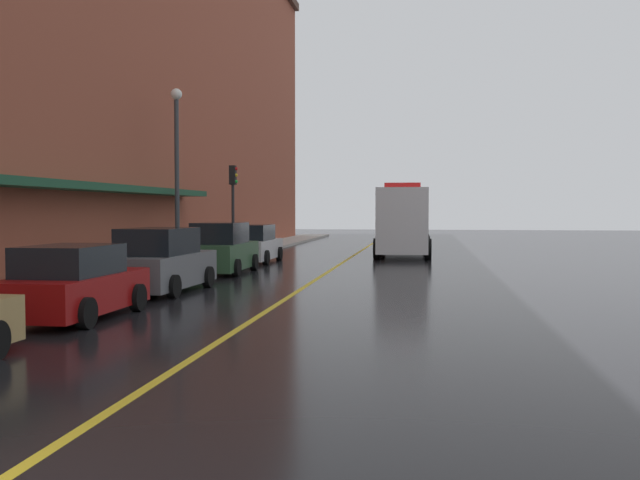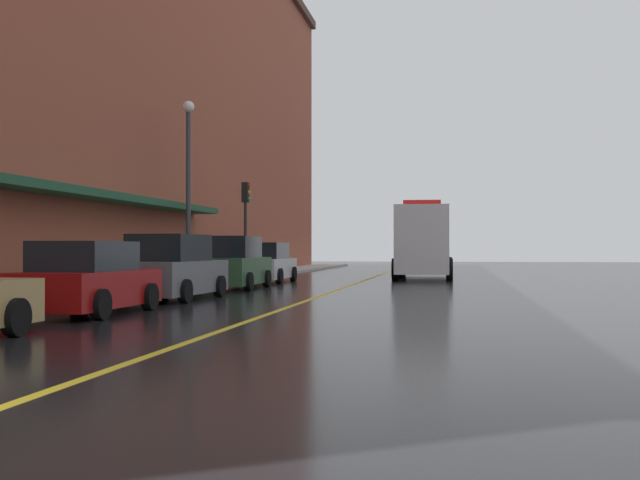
{
  "view_description": "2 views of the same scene",
  "coord_description": "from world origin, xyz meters",
  "px_view_note": "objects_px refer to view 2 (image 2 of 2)",
  "views": [
    {
      "loc": [
        3.68,
        -4.55,
        2.38
      ],
      "look_at": [
        -0.62,
        24.58,
        1.13
      ],
      "focal_mm": 40.25,
      "sensor_mm": 36.0,
      "label": 1
    },
    {
      "loc": [
        4.1,
        -6.05,
        1.46
      ],
      "look_at": [
        -1.93,
        28.59,
        1.84
      ],
      "focal_mm": 43.93,
      "sensor_mm": 36.0,
      "label": 2
    }
  ],
  "objects_px": {
    "traffic_light_near": "(246,211)",
    "parked_car_4": "(266,264)",
    "parked_car_2": "(172,269)",
    "parking_meter_1": "(177,260)",
    "box_truck": "(424,243)",
    "street_lamp_left": "(188,171)",
    "parked_car_1": "(88,280)",
    "parking_meter_0": "(208,259)",
    "parked_car_3": "(233,264)"
  },
  "relations": [
    {
      "from": "traffic_light_near",
      "to": "street_lamp_left",
      "type": "bearing_deg",
      "value": -96.47
    },
    {
      "from": "box_truck",
      "to": "parking_meter_0",
      "type": "xyz_separation_m",
      "value": [
        -7.89,
        -10.1,
        -0.68
      ]
    },
    {
      "from": "parked_car_1",
      "to": "parked_car_2",
      "type": "xyz_separation_m",
      "value": [
        0.02,
        5.14,
        0.1
      ]
    },
    {
      "from": "parked_car_4",
      "to": "street_lamp_left",
      "type": "relative_size",
      "value": 0.65
    },
    {
      "from": "parked_car_1",
      "to": "parked_car_2",
      "type": "relative_size",
      "value": 0.91
    },
    {
      "from": "parked_car_2",
      "to": "box_truck",
      "type": "bearing_deg",
      "value": -18.06
    },
    {
      "from": "street_lamp_left",
      "to": "traffic_light_near",
      "type": "bearing_deg",
      "value": 83.53
    },
    {
      "from": "traffic_light_near",
      "to": "parked_car_4",
      "type": "bearing_deg",
      "value": -48.11
    },
    {
      "from": "street_lamp_left",
      "to": "traffic_light_near",
      "type": "distance_m",
      "value": 6.0
    },
    {
      "from": "parked_car_3",
      "to": "parking_meter_1",
      "type": "height_order",
      "value": "parked_car_3"
    },
    {
      "from": "parked_car_3",
      "to": "street_lamp_left",
      "type": "distance_m",
      "value": 4.22
    },
    {
      "from": "parked_car_2",
      "to": "parking_meter_1",
      "type": "relative_size",
      "value": 3.45
    },
    {
      "from": "parked_car_2",
      "to": "traffic_light_near",
      "type": "height_order",
      "value": "traffic_light_near"
    },
    {
      "from": "street_lamp_left",
      "to": "parked_car_3",
      "type": "bearing_deg",
      "value": -26.76
    },
    {
      "from": "street_lamp_left",
      "to": "parked_car_1",
      "type": "bearing_deg",
      "value": -80.58
    },
    {
      "from": "street_lamp_left",
      "to": "traffic_light_near",
      "type": "xyz_separation_m",
      "value": [
        0.66,
        5.83,
        -1.24
      ]
    },
    {
      "from": "parking_meter_1",
      "to": "parked_car_4",
      "type": "bearing_deg",
      "value": 79.47
    },
    {
      "from": "box_truck",
      "to": "parking_meter_1",
      "type": "relative_size",
      "value": 6.9
    },
    {
      "from": "parked_car_3",
      "to": "traffic_light_near",
      "type": "xyz_separation_m",
      "value": [
        -1.43,
        6.89,
        2.28
      ]
    },
    {
      "from": "parked_car_2",
      "to": "traffic_light_near",
      "type": "xyz_separation_m",
      "value": [
        -1.4,
        13.03,
        2.29
      ]
    },
    {
      "from": "parking_meter_1",
      "to": "traffic_light_near",
      "type": "relative_size",
      "value": 0.31
    },
    {
      "from": "parked_car_3",
      "to": "parked_car_2",
      "type": "bearing_deg",
      "value": 179.26
    },
    {
      "from": "parking_meter_0",
      "to": "parked_car_4",
      "type": "bearing_deg",
      "value": 70.86
    },
    {
      "from": "parked_car_2",
      "to": "street_lamp_left",
      "type": "relative_size",
      "value": 0.66
    },
    {
      "from": "parked_car_1",
      "to": "traffic_light_near",
      "type": "xyz_separation_m",
      "value": [
        -1.39,
        18.17,
        2.4
      ]
    },
    {
      "from": "parked_car_4",
      "to": "street_lamp_left",
      "type": "xyz_separation_m",
      "value": [
        -1.94,
        -4.4,
        3.6
      ]
    },
    {
      "from": "parked_car_2",
      "to": "parking_meter_1",
      "type": "height_order",
      "value": "parked_car_2"
    },
    {
      "from": "parked_car_4",
      "to": "traffic_light_near",
      "type": "bearing_deg",
      "value": 42.01
    },
    {
      "from": "parked_car_1",
      "to": "parked_car_3",
      "type": "xyz_separation_m",
      "value": [
        0.04,
        11.29,
        0.12
      ]
    },
    {
      "from": "parked_car_3",
      "to": "parking_meter_0",
      "type": "xyz_separation_m",
      "value": [
        -1.49,
        1.58,
        0.18
      ]
    },
    {
      "from": "parked_car_2",
      "to": "parking_meter_0",
      "type": "distance_m",
      "value": 7.87
    },
    {
      "from": "parked_car_2",
      "to": "parking_meter_1",
      "type": "distance_m",
      "value": 4.61
    },
    {
      "from": "parked_car_3",
      "to": "parking_meter_1",
      "type": "bearing_deg",
      "value": 139.5
    },
    {
      "from": "parked_car_1",
      "to": "parking_meter_0",
      "type": "relative_size",
      "value": 3.13
    },
    {
      "from": "parking_meter_1",
      "to": "parked_car_3",
      "type": "bearing_deg",
      "value": 50.0
    },
    {
      "from": "parked_car_4",
      "to": "box_truck",
      "type": "height_order",
      "value": "box_truck"
    },
    {
      "from": "parked_car_4",
      "to": "traffic_light_near",
      "type": "xyz_separation_m",
      "value": [
        -1.28,
        1.43,
        2.36
      ]
    },
    {
      "from": "parking_meter_0",
      "to": "street_lamp_left",
      "type": "distance_m",
      "value": 3.43
    },
    {
      "from": "street_lamp_left",
      "to": "box_truck",
      "type": "bearing_deg",
      "value": 51.4
    },
    {
      "from": "box_truck",
      "to": "traffic_light_near",
      "type": "relative_size",
      "value": 2.13
    },
    {
      "from": "parked_car_1",
      "to": "parked_car_2",
      "type": "distance_m",
      "value": 5.15
    },
    {
      "from": "parked_car_3",
      "to": "box_truck",
      "type": "bearing_deg",
      "value": -29.22
    },
    {
      "from": "parked_car_1",
      "to": "parking_meter_0",
      "type": "xyz_separation_m",
      "value": [
        -1.45,
        12.87,
        0.3
      ]
    },
    {
      "from": "box_truck",
      "to": "parking_meter_0",
      "type": "bearing_deg",
      "value": -38.76
    },
    {
      "from": "parked_car_4",
      "to": "traffic_light_near",
      "type": "distance_m",
      "value": 3.04
    },
    {
      "from": "parked_car_4",
      "to": "box_truck",
      "type": "distance_m",
      "value": 9.09
    },
    {
      "from": "parking_meter_0",
      "to": "traffic_light_near",
      "type": "distance_m",
      "value": 5.7
    },
    {
      "from": "parked_car_2",
      "to": "parking_meter_0",
      "type": "height_order",
      "value": "parked_car_2"
    },
    {
      "from": "parked_car_3",
      "to": "street_lamp_left",
      "type": "height_order",
      "value": "street_lamp_left"
    },
    {
      "from": "parking_meter_0",
      "to": "traffic_light_near",
      "type": "bearing_deg",
      "value": 89.33
    }
  ]
}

